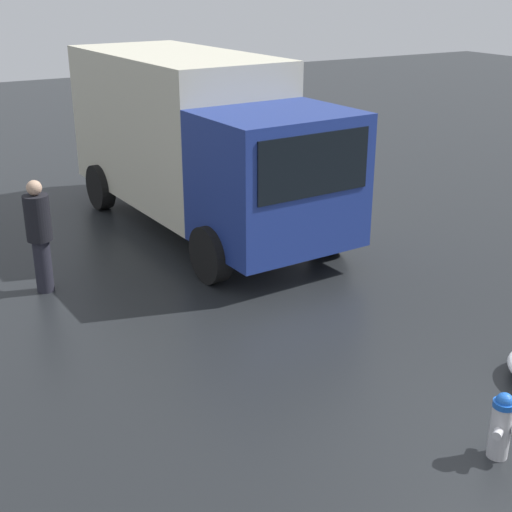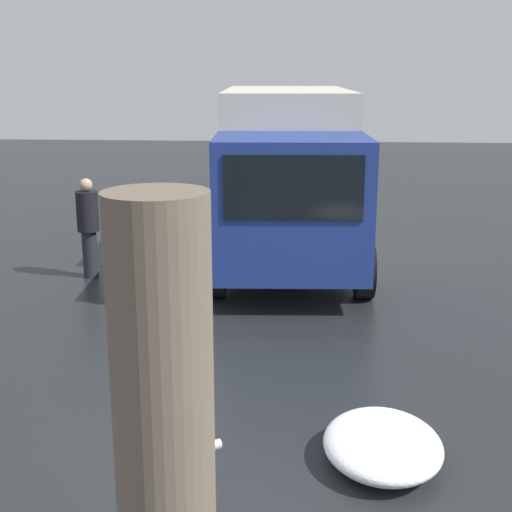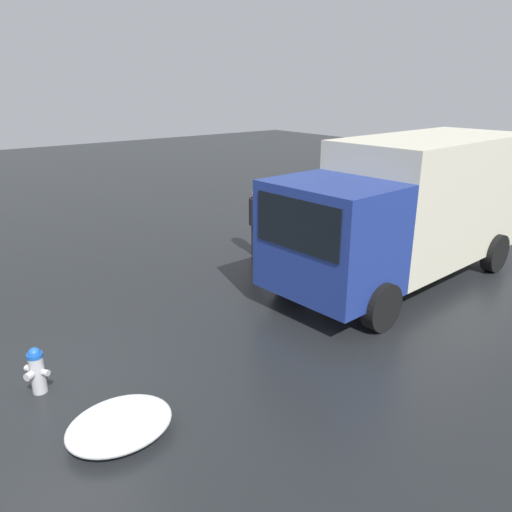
# 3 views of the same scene
# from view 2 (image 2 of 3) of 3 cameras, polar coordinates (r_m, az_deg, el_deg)

# --- Properties ---
(ground_plane) EXTENTS (60.00, 60.00, 0.00)m
(ground_plane) POSITION_cam_2_polar(r_m,az_deg,el_deg) (6.52, -4.54, -17.82)
(ground_plane) COLOR black
(fire_hydrant) EXTENTS (0.35, 0.39, 0.71)m
(fire_hydrant) POSITION_cam_2_polar(r_m,az_deg,el_deg) (6.33, -4.59, -15.05)
(fire_hydrant) COLOR #B7B7BC
(fire_hydrant) RESTS_ON ground_plane
(tree_trunk) EXTENTS (0.87, 0.57, 2.90)m
(tree_trunk) POSITION_cam_2_polar(r_m,az_deg,el_deg) (4.20, -7.33, -14.49)
(tree_trunk) COLOR #6B5B4C
(tree_trunk) RESTS_ON ground_plane
(delivery_truck) EXTENTS (6.87, 2.89, 3.12)m
(delivery_truck) POSITION_cam_2_polar(r_m,az_deg,el_deg) (13.39, 2.50, 6.97)
(delivery_truck) COLOR navy
(delivery_truck) RESTS_ON ground_plane
(pedestrian) EXTENTS (0.37, 0.37, 1.72)m
(pedestrian) POSITION_cam_2_polar(r_m,az_deg,el_deg) (12.48, -13.27, 2.52)
(pedestrian) COLOR #23232D
(pedestrian) RESTS_ON ground_plane
(snow_pile_by_tree) EXTENTS (1.35, 1.09, 0.34)m
(snow_pile_by_tree) POSITION_cam_2_polar(r_m,az_deg,el_deg) (6.85, 10.10, -14.61)
(snow_pile_by_tree) COLOR white
(snow_pile_by_tree) RESTS_ON ground_plane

